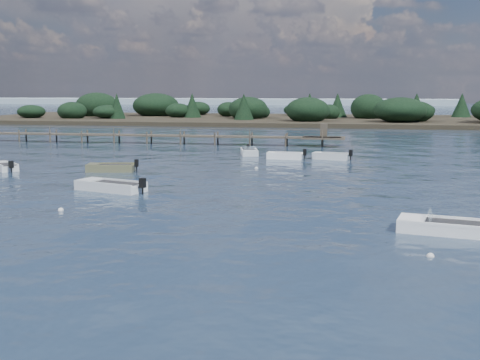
% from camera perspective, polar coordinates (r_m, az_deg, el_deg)
% --- Properties ---
extents(ground, '(400.00, 400.00, 0.00)m').
position_cam_1_polar(ground, '(83.72, 5.54, 4.01)').
color(ground, '#172536').
rests_on(ground, ground).
extents(dinghy_mid_white_a, '(5.65, 2.93, 1.30)m').
position_cam_1_polar(dinghy_mid_white_a, '(30.15, 19.64, -4.48)').
color(dinghy_mid_white_a, white).
rests_on(dinghy_mid_white_a, ground).
extents(dinghy_mid_grey, '(5.28, 3.19, 1.32)m').
position_cam_1_polar(dinghy_mid_grey, '(41.07, -12.17, -0.75)').
color(dinghy_mid_grey, silver).
rests_on(dinghy_mid_grey, ground).
extents(tender_far_grey_b, '(3.87, 2.00, 1.30)m').
position_cam_1_polar(tender_far_grey_b, '(58.46, 8.60, 2.12)').
color(tender_far_grey_b, silver).
rests_on(tender_far_grey_b, ground).
extents(tender_far_grey, '(3.39, 3.32, 1.22)m').
position_cam_1_polar(tender_far_grey, '(54.02, -21.39, 1.07)').
color(tender_far_grey, silver).
rests_on(tender_far_grey, ground).
extents(tender_far_white, '(3.81, 1.50, 1.30)m').
position_cam_1_polar(tender_far_white, '(58.33, 4.27, 2.18)').
color(tender_far_white, white).
rests_on(tender_far_white, ground).
extents(dinghy_extra_b, '(4.31, 2.45, 1.25)m').
position_cam_1_polar(dinghy_extra_b, '(50.66, -12.16, 1.01)').
color(dinghy_extra_b, '#6C6A48').
rests_on(dinghy_extra_b, ground).
extents(dinghy_extra_a, '(2.39, 4.02, 1.20)m').
position_cam_1_polar(dinghy_extra_a, '(61.88, 0.89, 2.55)').
color(dinghy_extra_a, silver).
rests_on(dinghy_extra_a, ground).
extents(buoy_b, '(0.32, 0.32, 0.32)m').
position_cam_1_polar(buoy_b, '(25.80, 17.60, -6.94)').
color(buoy_b, silver).
rests_on(buoy_b, ground).
extents(buoy_c, '(0.32, 0.32, 0.32)m').
position_cam_1_polar(buoy_c, '(35.17, -16.62, -2.78)').
color(buoy_c, silver).
rests_on(buoy_c, ground).
extents(buoy_e, '(0.32, 0.32, 0.32)m').
position_cam_1_polar(buoy_e, '(51.29, 1.57, 1.10)').
color(buoy_e, silver).
rests_on(buoy_e, ground).
extents(jetty, '(64.50, 3.20, 3.40)m').
position_cam_1_polar(jetty, '(76.95, -11.64, 4.20)').
color(jetty, '#473F34').
rests_on(jetty, ground).
extents(far_headland, '(190.00, 40.00, 5.80)m').
position_cam_1_polar(far_headland, '(124.55, 18.76, 6.02)').
color(far_headland, black).
rests_on(far_headland, ground).
extents(distant_haze, '(280.00, 20.00, 2.40)m').
position_cam_1_polar(distant_haze, '(271.18, -10.69, 7.11)').
color(distant_haze, '#8FA4B1').
rests_on(distant_haze, ground).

